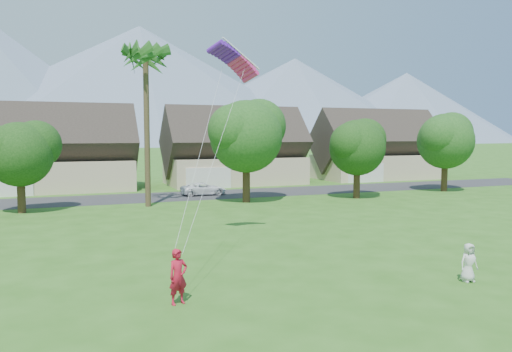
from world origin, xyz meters
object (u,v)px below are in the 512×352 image
kite_flyer (178,277)px  watcher (469,263)px  parked_car (204,189)px  parafoil_kite (234,59)px

kite_flyer → watcher: bearing=-25.8°
watcher → parked_car: bearing=99.8°
parafoil_kite → kite_flyer: bearing=-137.2°
watcher → parafoil_kite: parafoil_kite is taller
kite_flyer → parked_car: (8.47, 28.60, -0.35)m
watcher → parked_car: watcher is taller
parked_car → parafoil_kite: parafoil_kite is taller
kite_flyer → watcher: (10.97, -1.47, -0.19)m
kite_flyer → parked_car: 29.83m
watcher → parked_car: 30.18m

